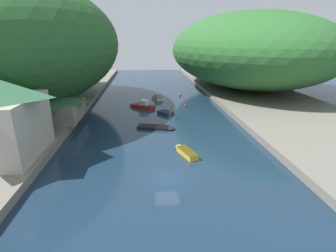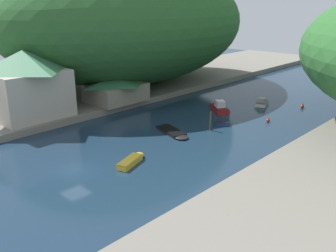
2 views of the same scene
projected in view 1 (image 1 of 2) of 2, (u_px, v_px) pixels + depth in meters
water_surface at (155, 106)px, 55.16m from camera, size 130.00×130.00×0.00m
left_bank at (35, 106)px, 52.97m from camera, size 22.00×120.00×0.97m
right_bank at (267, 101)px, 57.05m from camera, size 22.00×120.00×0.97m
hillside_left at (18, 44)px, 48.88m from camera, size 36.98×51.77×23.06m
hillside_right at (249, 50)px, 68.48m from camera, size 39.93×55.91×19.16m
boathouse_shed at (58, 107)px, 42.05m from camera, size 7.51×9.38×4.03m
boat_far_upstream at (185, 151)px, 32.22m from camera, size 2.58×4.61×0.65m
boat_red_skiff at (157, 98)px, 60.85m from camera, size 2.91×4.22×1.26m
boat_small_dinghy at (141, 105)px, 53.50m from camera, size 5.77×4.94×1.66m
boat_cabin_cruiser at (157, 127)px, 41.24m from camera, size 6.31×3.54×0.38m
boat_far_right_bank at (164, 112)px, 49.28m from camera, size 3.52×3.85×0.52m
mooring_post_middle at (171, 112)px, 45.35m from camera, size 0.24×0.24×2.64m
channel_buoy_near at (180, 95)px, 63.83m from camera, size 0.58×0.58×0.87m
channel_buoy_far at (185, 106)px, 54.05m from camera, size 0.50×0.50×0.75m
person_on_quay at (30, 142)px, 30.89m from camera, size 0.25×0.40×1.69m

